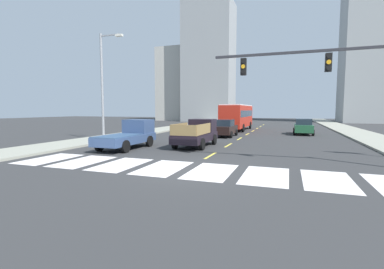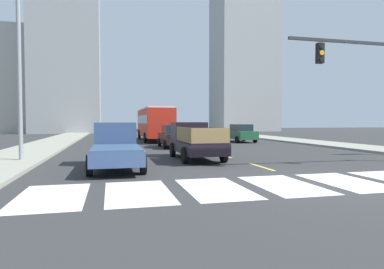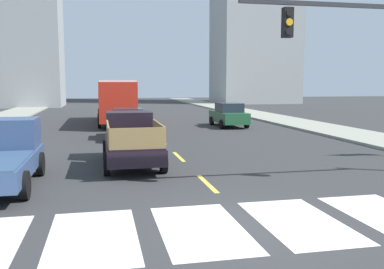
{
  "view_description": "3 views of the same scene",
  "coord_description": "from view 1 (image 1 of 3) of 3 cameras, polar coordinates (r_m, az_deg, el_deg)",
  "views": [
    {
      "loc": [
        4.28,
        -11.35,
        2.68
      ],
      "look_at": [
        -2.35,
        7.35,
        0.89
      ],
      "focal_mm": 25.62,
      "sensor_mm": 36.0,
      "label": 1
    },
    {
      "loc": [
        -6.49,
        -9.48,
        2.03
      ],
      "look_at": [
        0.22,
        17.78,
        0.89
      ],
      "focal_mm": 31.15,
      "sensor_mm": 36.0,
      "label": 2
    },
    {
      "loc": [
        -3.21,
        -8.69,
        3.16
      ],
      "look_at": [
        0.07,
        6.62,
        1.24
      ],
      "focal_mm": 39.77,
      "sensor_mm": 36.0,
      "label": 3
    }
  ],
  "objects": [
    {
      "name": "city_bus",
      "position": [
        36.36,
        9.42,
        3.95
      ],
      "size": [
        2.72,
        10.8,
        3.32
      ],
      "rotation": [
        0.0,
        0.0,
        0.02
      ],
      "color": "red",
      "rests_on": "ground"
    },
    {
      "name": "pickup_stakebed",
      "position": [
        20.34,
        1.18,
        0.24
      ],
      "size": [
        2.18,
        5.2,
        1.96
      ],
      "rotation": [
        0.0,
        0.0,
        0.01
      ],
      "color": "black",
      "rests_on": "ground"
    },
    {
      "name": "crosswalk_stripe_6",
      "position": [
        11.76,
        26.38,
        -8.55
      ],
      "size": [
        1.82,
        3.41,
        0.01
      ],
      "primitive_type": "cube",
      "color": "silver",
      "rests_on": "ground"
    },
    {
      "name": "crosswalk_stripe_5",
      "position": [
        11.7,
        15.03,
        -8.25
      ],
      "size": [
        1.82,
        3.41,
        0.01
      ],
      "primitive_type": "cube",
      "color": "silver",
      "rests_on": "ground"
    },
    {
      "name": "ground_plane",
      "position": [
        12.43,
        -1.13,
        -7.3
      ],
      "size": [
        160.0,
        160.0,
        0.0
      ],
      "primitive_type": "plane",
      "color": "#303031"
    },
    {
      "name": "crosswalk_stripe_3",
      "position": [
        12.87,
        -5.96,
        -6.88
      ],
      "size": [
        1.82,
        3.41,
        0.01
      ],
      "primitive_type": "cube",
      "color": "silver",
      "rests_on": "ground"
    },
    {
      "name": "crosswalk_stripe_0",
      "position": [
        16.97,
        -27.53,
        -4.51
      ],
      "size": [
        1.82,
        3.41,
        0.01
      ],
      "primitive_type": "cube",
      "color": "silver",
      "rests_on": "ground"
    },
    {
      "name": "lane_dash_6",
      "position": [
        45.64,
        14.1,
        1.65
      ],
      "size": [
        0.16,
        2.4,
        0.01
      ],
      "primitive_type": "cube",
      "color": "#E0C945",
      "rests_on": "ground"
    },
    {
      "name": "lane_dash_2",
      "position": [
        25.85,
        9.87,
        -0.86
      ],
      "size": [
        0.16,
        2.4,
        0.01
      ],
      "primitive_type": "cube",
      "color": "#E0C945",
      "rests_on": "ground"
    },
    {
      "name": "lane_dash_7",
      "position": [
        50.61,
        14.64,
        1.97
      ],
      "size": [
        0.16,
        2.4,
        0.01
      ],
      "primitive_type": "cube",
      "color": "#E0C945",
      "rests_on": "ground"
    },
    {
      "name": "crosswalk_stripe_2",
      "position": [
        13.99,
        -14.52,
        -6.04
      ],
      "size": [
        1.82,
        3.41,
        0.01
      ],
      "primitive_type": "cube",
      "color": "silver",
      "rests_on": "ground"
    },
    {
      "name": "lane_dash_3",
      "position": [
        30.77,
        11.44,
        0.07
      ],
      "size": [
        0.16,
        2.4,
        0.01
      ],
      "primitive_type": "cube",
      "color": "#E0C945",
      "rests_on": "ground"
    },
    {
      "name": "sedan_near_right",
      "position": [
        32.05,
        22.16,
        1.53
      ],
      "size": [
        2.02,
        4.4,
        1.72
      ],
      "rotation": [
        0.0,
        0.0,
        0.01
      ],
      "color": "#215534",
      "rests_on": "ground"
    },
    {
      "name": "lane_dash_5",
      "position": [
        40.67,
        13.43,
        1.25
      ],
      "size": [
        0.16,
        2.4,
        0.01
      ],
      "primitive_type": "cube",
      "color": "#E0C945",
      "rests_on": "ground"
    },
    {
      "name": "block_mid_left",
      "position": [
        72.45,
        -2.94,
        10.12
      ],
      "size": [
        7.49,
        11.54,
        17.89
      ],
      "primitive_type": "cube",
      "color": "#B4B1A6",
      "rests_on": "ground"
    },
    {
      "name": "streetlight_left",
      "position": [
        24.65,
        -17.92,
        10.25
      ],
      "size": [
        2.2,
        0.28,
        9.0
      ],
      "color": "gray",
      "rests_on": "ground"
    },
    {
      "name": "pickup_dark",
      "position": [
        19.77,
        -12.82,
        -0.07
      ],
      "size": [
        2.18,
        5.2,
        1.96
      ],
      "rotation": [
        0.0,
        0.0,
        -0.02
      ],
      "color": "#354B74",
      "rests_on": "ground"
    },
    {
      "name": "lane_dash_0",
      "position": [
        16.16,
        3.89,
        -4.39
      ],
      "size": [
        0.16,
        2.4,
        0.01
      ],
      "primitive_type": "cube",
      "color": "#E0C945",
      "rests_on": "ground"
    },
    {
      "name": "sedan_far",
      "position": [
        27.66,
        6.86,
        1.35
      ],
      "size": [
        2.02,
        4.4,
        1.72
      ],
      "rotation": [
        0.0,
        0.0,
        0.03
      ],
      "color": "black",
      "rests_on": "ground"
    },
    {
      "name": "traffic_signal_gantry",
      "position": [
        14.53,
        31.17,
        10.55
      ],
      "size": [
        9.8,
        0.27,
        6.0
      ],
      "color": "#2D2D33",
      "rests_on": "ground"
    },
    {
      "name": "sidewalk_left",
      "position": [
        33.46,
        -8.82,
        0.64
      ],
      "size": [
        3.75,
        110.0,
        0.15
      ],
      "primitive_type": "cube",
      "color": "gray",
      "rests_on": "ground"
    },
    {
      "name": "block_mid_right",
      "position": [
        65.94,
        3.56,
        14.61
      ],
      "size": [
        11.09,
        8.5,
        27.0
      ],
      "primitive_type": "cube",
      "color": "gray",
      "rests_on": "ground"
    },
    {
      "name": "crosswalk_stripe_4",
      "position": [
        12.08,
        4.02,
        -7.66
      ],
      "size": [
        1.82,
        3.41,
        0.01
      ],
      "primitive_type": "cube",
      "color": "silver",
      "rests_on": "ground"
    },
    {
      "name": "crosswalk_stripe_1",
      "position": [
        15.38,
        -21.66,
        -5.23
      ],
      "size": [
        1.82,
        3.41,
        0.01
      ],
      "primitive_type": "cube",
      "color": "silver",
      "rests_on": "ground"
    },
    {
      "name": "lane_dash_1",
      "position": [
        20.97,
        7.57,
        -2.22
      ],
      "size": [
        0.16,
        2.4,
        0.01
      ],
      "primitive_type": "cube",
      "color": "#E0C945",
      "rests_on": "ground"
    },
    {
      "name": "sidewalk_right",
      "position": [
        30.36,
        33.3,
        -0.61
      ],
      "size": [
        3.75,
        110.0,
        0.15
      ],
      "primitive_type": "cube",
      "color": "gray",
      "rests_on": "ground"
    },
    {
      "name": "lane_dash_4",
      "position": [
        35.71,
        12.57,
        0.74
      ],
      "size": [
        0.16,
        2.4,
        0.01
      ],
      "primitive_type": "cube",
      "color": "#E0C945",
      "rests_on": "ground"
    }
  ]
}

